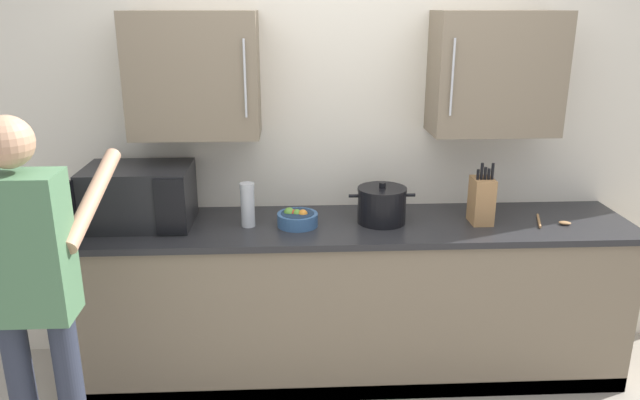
{
  "coord_description": "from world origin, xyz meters",
  "views": [
    {
      "loc": [
        -0.3,
        -2.4,
        2.05
      ],
      "look_at": [
        -0.15,
        0.64,
        1.07
      ],
      "focal_mm": 33.98,
      "sensor_mm": 36.0,
      "label": 1
    }
  ],
  "objects_px": {
    "person_figure": "(31,282)",
    "stock_pot": "(382,205)",
    "microwave_oven": "(133,197)",
    "thermos_flask": "(248,205)",
    "wooden_spoon": "(553,222)",
    "fruit_bowl": "(297,218)",
    "knife_block": "(482,200)"
  },
  "relations": [
    {
      "from": "person_figure",
      "to": "stock_pot",
      "type": "bearing_deg",
      "value": 28.83
    },
    {
      "from": "microwave_oven",
      "to": "thermos_flask",
      "type": "relative_size",
      "value": 3.26
    },
    {
      "from": "wooden_spoon",
      "to": "fruit_bowl",
      "type": "distance_m",
      "value": 1.39
    },
    {
      "from": "wooden_spoon",
      "to": "stock_pot",
      "type": "bearing_deg",
      "value": 175.68
    },
    {
      "from": "wooden_spoon",
      "to": "stock_pot",
      "type": "xyz_separation_m",
      "value": [
        -0.93,
        0.07,
        0.09
      ]
    },
    {
      "from": "microwave_oven",
      "to": "wooden_spoon",
      "type": "xyz_separation_m",
      "value": [
        2.26,
        -0.09,
        -0.15
      ]
    },
    {
      "from": "knife_block",
      "to": "thermos_flask",
      "type": "height_order",
      "value": "knife_block"
    },
    {
      "from": "fruit_bowl",
      "to": "thermos_flask",
      "type": "bearing_deg",
      "value": 178.19
    },
    {
      "from": "stock_pot",
      "to": "knife_block",
      "type": "bearing_deg",
      "value": -3.74
    },
    {
      "from": "knife_block",
      "to": "thermos_flask",
      "type": "xyz_separation_m",
      "value": [
        -1.26,
        0.01,
        -0.01
      ]
    },
    {
      "from": "microwave_oven",
      "to": "person_figure",
      "type": "bearing_deg",
      "value": -102.92
    },
    {
      "from": "thermos_flask",
      "to": "fruit_bowl",
      "type": "height_order",
      "value": "thermos_flask"
    },
    {
      "from": "microwave_oven",
      "to": "knife_block",
      "type": "bearing_deg",
      "value": -1.83
    },
    {
      "from": "person_figure",
      "to": "wooden_spoon",
      "type": "bearing_deg",
      "value": 17.46
    },
    {
      "from": "knife_block",
      "to": "stock_pot",
      "type": "bearing_deg",
      "value": 176.26
    },
    {
      "from": "thermos_flask",
      "to": "fruit_bowl",
      "type": "relative_size",
      "value": 1.1
    },
    {
      "from": "stock_pot",
      "to": "person_figure",
      "type": "relative_size",
      "value": 0.22
    },
    {
      "from": "thermos_flask",
      "to": "person_figure",
      "type": "distance_m",
      "value": 1.15
    },
    {
      "from": "knife_block",
      "to": "fruit_bowl",
      "type": "bearing_deg",
      "value": 179.97
    },
    {
      "from": "microwave_oven",
      "to": "wooden_spoon",
      "type": "distance_m",
      "value": 2.27
    },
    {
      "from": "thermos_flask",
      "to": "fruit_bowl",
      "type": "distance_m",
      "value": 0.27
    },
    {
      "from": "knife_block",
      "to": "stock_pot",
      "type": "height_order",
      "value": "knife_block"
    },
    {
      "from": "stock_pot",
      "to": "fruit_bowl",
      "type": "distance_m",
      "value": 0.46
    },
    {
      "from": "person_figure",
      "to": "knife_block",
      "type": "bearing_deg",
      "value": 21.35
    },
    {
      "from": "knife_block",
      "to": "person_figure",
      "type": "xyz_separation_m",
      "value": [
        -2.07,
        -0.81,
        -0.05
      ]
    },
    {
      "from": "thermos_flask",
      "to": "person_figure",
      "type": "xyz_separation_m",
      "value": [
        -0.81,
        -0.82,
        -0.04
      ]
    },
    {
      "from": "stock_pot",
      "to": "wooden_spoon",
      "type": "bearing_deg",
      "value": -4.32
    },
    {
      "from": "fruit_bowl",
      "to": "knife_block",
      "type": "bearing_deg",
      "value": -0.03
    },
    {
      "from": "knife_block",
      "to": "stock_pot",
      "type": "xyz_separation_m",
      "value": [
        -0.54,
        0.04,
        -0.03
      ]
    },
    {
      "from": "wooden_spoon",
      "to": "stock_pot",
      "type": "height_order",
      "value": "stock_pot"
    },
    {
      "from": "knife_block",
      "to": "person_figure",
      "type": "height_order",
      "value": "person_figure"
    },
    {
      "from": "microwave_oven",
      "to": "fruit_bowl",
      "type": "height_order",
      "value": "microwave_oven"
    }
  ]
}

